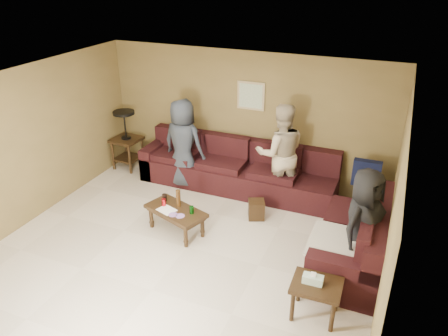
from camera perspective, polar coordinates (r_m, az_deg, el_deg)
name	(u,v)px	position (r m, az deg, el deg)	size (l,w,h in m)	color
room	(183,146)	(5.93, -5.41, 2.87)	(5.60, 5.50, 2.50)	beige
sectional_sofa	(269,193)	(7.51, 5.95, -3.31)	(4.65, 2.90, 0.97)	black
coffee_table	(176,212)	(6.92, -6.32, -5.79)	(1.09, 0.79, 0.69)	#332111
end_table_left	(126,139)	(9.10, -12.64, 3.75)	(0.57, 0.57, 1.22)	#332111
side_table_right	(316,288)	(5.49, 11.91, -15.10)	(0.60, 0.50, 0.63)	#332111
waste_bin	(256,209)	(7.35, 4.24, -5.42)	(0.26, 0.26, 0.32)	#332111
wall_art	(251,96)	(8.02, 3.54, 9.39)	(0.52, 0.04, 0.52)	tan
person_left	(183,144)	(8.15, -5.35, 3.20)	(0.83, 0.54, 1.69)	#2E3540
person_middle	(280,154)	(7.63, 7.36, 1.89)	(0.87, 0.68, 1.79)	#BBA98B
person_right	(362,224)	(6.07, 17.60, -7.02)	(0.78, 0.50, 1.59)	black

